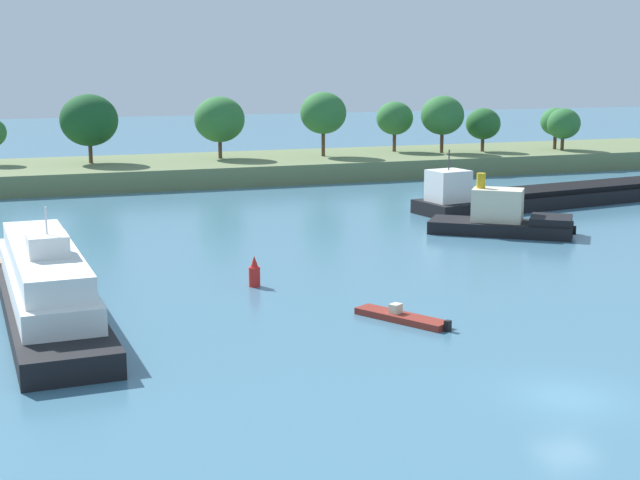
# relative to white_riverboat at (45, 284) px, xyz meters

# --- Properties ---
(ground_plane) EXTENTS (400.00, 400.00, 0.00)m
(ground_plane) POSITION_rel_white_riverboat_xyz_m (19.40, -20.19, -1.66)
(ground_plane) COLOR teal
(treeline_island) EXTENTS (98.24, 17.97, 9.92)m
(treeline_island) POSITION_rel_white_riverboat_xyz_m (37.25, 54.07, 0.62)
(treeline_island) COLOR #66754C
(treeline_island) RESTS_ON ground
(white_riverboat) EXTENTS (5.44, 24.74, 6.33)m
(white_riverboat) POSITION_rel_white_riverboat_xyz_m (0.00, 0.00, 0.00)
(white_riverboat) COLOR black
(white_riverboat) RESTS_ON ground
(tugboat) EXTENTS (11.23, 9.73, 4.80)m
(tugboat) POSITION_rel_white_riverboat_xyz_m (35.47, 12.22, -0.46)
(tugboat) COLOR black
(tugboat) RESTS_ON ground
(fishing_skiff) EXTENTS (3.77, 5.36, 0.86)m
(fishing_skiff) POSITION_rel_white_riverboat_xyz_m (17.67, -7.70, -1.46)
(fishing_skiff) COLOR maroon
(fishing_skiff) RESTS_ON ground
(cargo_barge) EXTENTS (37.85, 11.11, 5.83)m
(cargo_barge) POSITION_rel_white_riverboat_xyz_m (51.00, 24.30, -0.74)
(cargo_barge) COLOR black
(cargo_barge) RESTS_ON ground
(channel_buoy_red) EXTENTS (0.70, 0.70, 1.90)m
(channel_buoy_red) POSITION_rel_white_riverboat_xyz_m (12.30, 2.19, -0.85)
(channel_buoy_red) COLOR red
(channel_buoy_red) RESTS_ON ground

